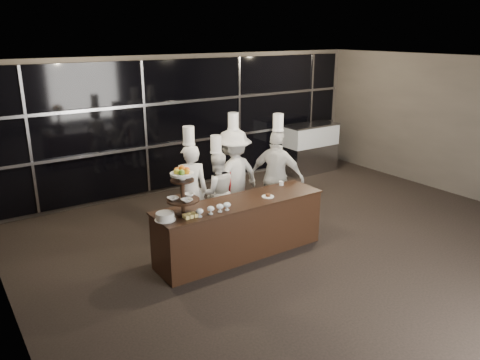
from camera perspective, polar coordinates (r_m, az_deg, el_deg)
room at (r=6.88m, az=14.67°, el=0.48°), size 10.00×10.00×10.00m
window_wall at (r=10.68m, az=-5.57°, el=7.01°), size 8.60×0.10×2.80m
buffet_counter at (r=7.53m, az=0.02°, el=-5.80°), size 2.84×0.74×0.92m
display_stand at (r=6.74m, az=-7.03°, el=-0.85°), size 0.48×0.48×0.74m
compotes at (r=6.85m, az=-3.14°, el=-3.43°), size 0.58×0.11×0.12m
layer_cake at (r=6.70m, az=-9.13°, el=-4.41°), size 0.30×0.30×0.11m
pastry_squares at (r=6.75m, az=-6.10°, el=-4.35°), size 0.19×0.13×0.05m
small_plate at (r=7.54m, az=3.42°, el=-1.97°), size 0.20×0.20×0.05m
chef_cup at (r=8.12m, az=5.06°, el=-0.40°), size 0.08×0.08×0.07m
display_case at (r=12.06m, az=8.60°, el=4.16°), size 1.41×0.62×1.24m
chef_a at (r=8.05m, az=-6.05°, el=-1.25°), size 0.71×0.57×1.98m
chef_b at (r=8.33m, az=-2.86°, el=-1.38°), size 0.82×0.71×1.76m
chef_c at (r=8.65m, az=-0.80°, el=0.45°), size 1.24×0.82×2.09m
chef_d at (r=8.66m, az=4.50°, el=0.41°), size 0.92×1.11×2.07m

